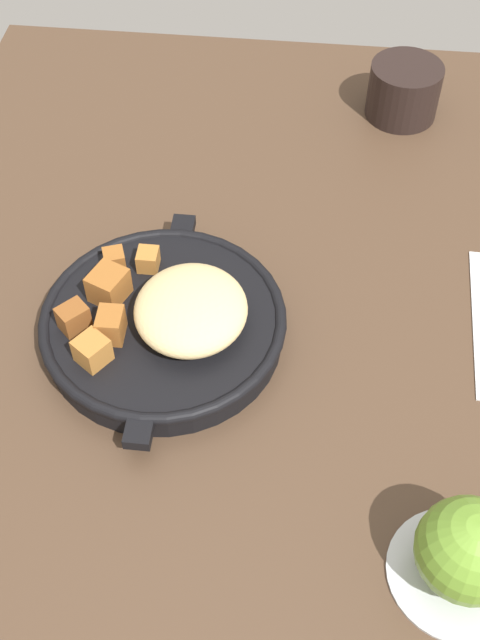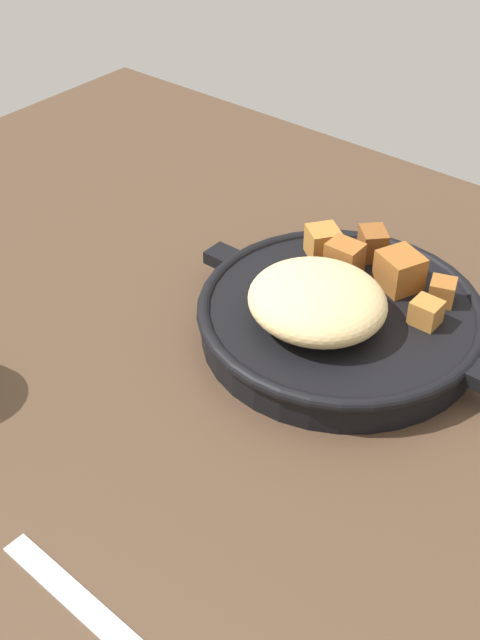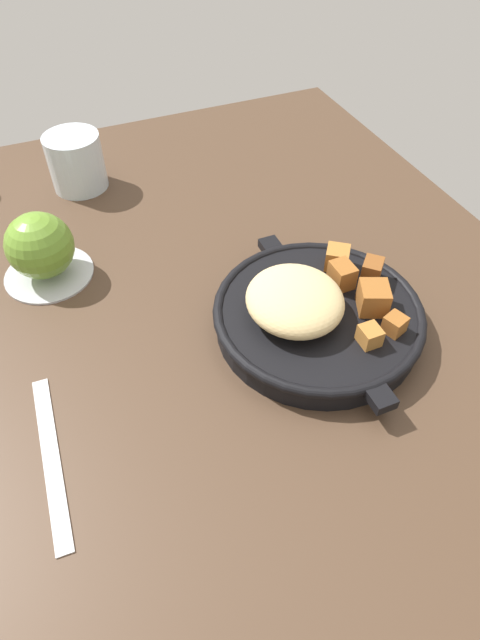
{
  "view_description": "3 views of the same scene",
  "coord_description": "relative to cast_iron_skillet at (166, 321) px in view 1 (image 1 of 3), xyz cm",
  "views": [
    {
      "loc": [
        46.09,
        0.84,
        63.46
      ],
      "look_at": [
        -2.18,
        -4.32,
        3.48
      ],
      "focal_mm": 45.02,
      "sensor_mm": 36.0,
      "label": 1
    },
    {
      "loc": [
        -29.71,
        35.46,
        44.22
      ],
      "look_at": [
        0.7,
        -1.96,
        6.33
      ],
      "focal_mm": 45.77,
      "sensor_mm": 36.0,
      "label": 2
    },
    {
      "loc": [
        -37.93,
        12.88,
        46.47
      ],
      "look_at": [
        -3.12,
        -1.74,
        6.43
      ],
      "focal_mm": 30.01,
      "sensor_mm": 36.0,
      "label": 3
    }
  ],
  "objects": [
    {
      "name": "ground_plane",
      "position": [
        2.03,
        11.58,
        -3.76
      ],
      "size": [
        112.73,
        87.69,
        2.4
      ],
      "primitive_type": "cube",
      "color": "#473323"
    },
    {
      "name": "coffee_mug_dark",
      "position": [
        -39.22,
        23.76,
        0.87
      ],
      "size": [
        9.0,
        9.0,
        6.87
      ],
      "primitive_type": "cylinder",
      "color": "black",
      "rests_on": "ground_plane"
    },
    {
      "name": "cast_iron_skillet",
      "position": [
        0.0,
        0.0,
        0.0
      ],
      "size": [
        28.57,
        24.24,
        7.3
      ],
      "color": "black",
      "rests_on": "ground_plane"
    },
    {
      "name": "red_apple",
      "position": [
        21.57,
        27.17,
        2.22
      ],
      "size": [
        8.37,
        8.37,
        8.37
      ],
      "primitive_type": "sphere",
      "color": "olive",
      "rests_on": "saucer_plate"
    },
    {
      "name": "saucer_plate",
      "position": [
        21.57,
        27.17,
        -2.26
      ],
      "size": [
        11.33,
        11.33,
        0.6
      ],
      "primitive_type": "cylinder",
      "color": "#B7BABF",
      "rests_on": "ground_plane"
    }
  ]
}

